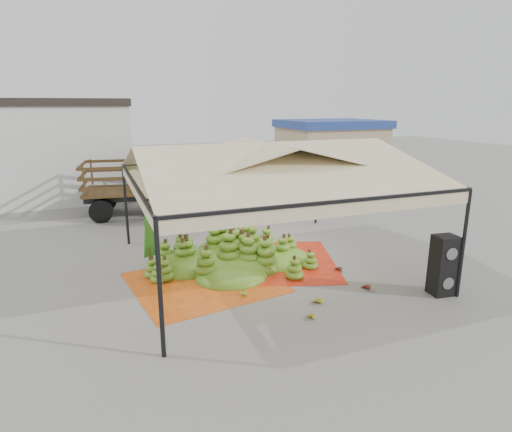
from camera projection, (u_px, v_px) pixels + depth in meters
name	position (u px, v px, depth m)	size (l,w,h in m)	color
ground	(267.00, 266.00, 13.97)	(90.00, 90.00, 0.00)	slate
canopy_tent	(268.00, 165.00, 13.13)	(8.10, 8.10, 4.00)	black
building_tan	(330.00, 151.00, 28.66)	(6.30, 5.30, 4.10)	tan
tarp_left	(204.00, 282.00, 12.68)	(4.01, 3.82, 0.01)	orange
tarp_right	(275.00, 261.00, 14.35)	(3.90, 4.09, 0.01)	red
banana_heap	(234.00, 246.00, 13.98)	(5.70, 4.68, 1.22)	#407017
hand_yellow_a	(316.00, 301.00, 11.24)	(0.46, 0.38, 0.21)	gold
hand_yellow_b	(310.00, 316.00, 10.47)	(0.40, 0.33, 0.18)	gold
hand_red_a	(364.00, 287.00, 12.13)	(0.44, 0.36, 0.20)	#592914
hand_red_b	(337.00, 268.00, 13.49)	(0.42, 0.34, 0.19)	#522112
hand_green	(241.00, 291.00, 11.84)	(0.43, 0.35, 0.19)	#57831B
hanging_bunches	(292.00, 178.00, 14.91)	(4.74, 0.24, 0.20)	#4B7718
speaker_stack	(443.00, 265.00, 11.71)	(0.67, 0.60, 1.69)	black
banana_leaves	(148.00, 272.00, 13.45)	(0.96, 1.36, 3.70)	#297E21
vendor	(233.00, 210.00, 17.55)	(0.67, 0.44, 1.83)	gray
truck_left	(174.00, 180.00, 20.50)	(7.85, 3.56, 2.60)	#483518
truck_right	(281.00, 180.00, 22.64)	(6.03, 3.66, 1.96)	#532D1B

